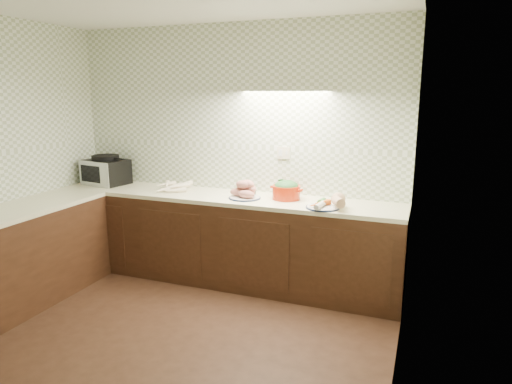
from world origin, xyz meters
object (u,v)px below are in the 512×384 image
(sweet_potato_plate, at_px, (246,191))
(onion_bowl, at_px, (249,191))
(dutch_oven, at_px, (286,190))
(toaster_oven, at_px, (106,171))
(veg_plate, at_px, (330,202))
(parsnip_pile, at_px, (174,187))

(sweet_potato_plate, bearing_deg, onion_bowl, 101.62)
(dutch_oven, bearing_deg, sweet_potato_plate, -150.03)
(toaster_oven, height_order, veg_plate, toaster_oven)
(toaster_oven, relative_size, sweet_potato_plate, 1.59)
(sweet_potato_plate, height_order, dutch_oven, dutch_oven)
(sweet_potato_plate, height_order, onion_bowl, sweet_potato_plate)
(sweet_potato_plate, bearing_deg, veg_plate, -5.37)
(onion_bowl, distance_m, dutch_oven, 0.42)
(sweet_potato_plate, xyz_separation_m, onion_bowl, (-0.03, 0.16, -0.03))
(parsnip_pile, bearing_deg, veg_plate, -5.32)
(toaster_oven, bearing_deg, parsnip_pile, 8.01)
(toaster_oven, height_order, dutch_oven, toaster_oven)
(onion_bowl, relative_size, dutch_oven, 0.43)
(sweet_potato_plate, bearing_deg, parsnip_pile, 174.72)
(dutch_oven, bearing_deg, onion_bowl, -173.17)
(parsnip_pile, xyz_separation_m, onion_bowl, (0.81, 0.08, 0.01))
(toaster_oven, bearing_deg, veg_plate, 5.60)
(onion_bowl, bearing_deg, dutch_oven, -7.48)
(sweet_potato_plate, relative_size, dutch_oven, 0.96)
(veg_plate, bearing_deg, dutch_oven, 158.20)
(toaster_oven, height_order, sweet_potato_plate, toaster_oven)
(parsnip_pile, xyz_separation_m, dutch_oven, (1.23, 0.03, 0.06))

